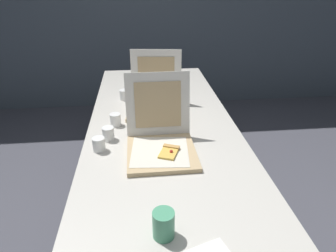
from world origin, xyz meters
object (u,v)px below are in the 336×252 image
cup_printed_front (164,224)px  cup_white_near_center (108,134)px  cup_white_far (124,95)px  pizza_box_middle (155,101)px  cup_white_near_left (99,144)px  table (162,130)px  cup_white_mid (115,120)px  pizza_box_front (161,141)px

cup_printed_front → cup_white_near_center: bearing=109.0°
cup_white_far → cup_printed_front: cup_printed_front is taller
pizza_box_middle → cup_white_near_left: (-0.31, -0.48, -0.02)m
table → cup_printed_front: bearing=-94.3°
cup_white_near_left → cup_white_near_center: bearing=70.1°
cup_white_near_center → cup_white_near_left: bearing=-109.9°
cup_white_near_center → cup_printed_front: 0.72m
pizza_box_middle → cup_white_mid: 0.32m
cup_white_near_center → pizza_box_middle: bearing=53.7°
pizza_box_middle → cup_white_far: (-0.21, 0.18, -0.02)m
table → pizza_box_front: (-0.03, -0.31, 0.10)m
cup_white_mid → cup_white_near_center: bearing=-99.8°
table → cup_white_near_left: 0.45m
cup_white_mid → cup_white_far: same height
cup_white_mid → cup_printed_front: 0.87m
table → cup_printed_front: (-0.06, -0.85, 0.10)m
cup_white_far → cup_printed_front: bearing=-82.3°
cup_white_mid → cup_printed_front: size_ratio=0.70×
table → cup_white_near_center: cup_white_near_center is taller
pizza_box_middle → cup_white_far: pizza_box_middle is taller
cup_white_near_left → cup_printed_front: (0.27, -0.58, 0.02)m
cup_printed_front → table: bearing=85.7°
pizza_box_middle → cup_white_near_left: bearing=-116.2°
table → cup_white_near_center: size_ratio=30.57×
pizza_box_front → cup_printed_front: bearing=-94.2°
pizza_box_front → cup_white_near_center: size_ratio=5.61×
cup_white_near_left → cup_white_far: bearing=80.9°
cup_white_mid → cup_white_near_center: same height
pizza_box_middle → cup_printed_front: bearing=-85.2°
cup_white_near_left → table: bearing=39.3°
table → cup_white_near_center: (-0.30, -0.17, 0.08)m
cup_white_far → cup_white_near_left: 0.67m
table → cup_white_near_center: bearing=-150.4°
pizza_box_front → cup_white_near_center: pizza_box_front is taller
table → cup_white_far: cup_white_far is taller
pizza_box_middle → cup_white_near_center: (-0.28, -0.38, -0.02)m
cup_white_far → cup_white_near_left: (-0.11, -0.66, 0.00)m
cup_white_mid → table: bearing=1.0°
cup_white_near_left → cup_white_near_center: 0.11m
table → cup_white_mid: cup_white_mid is taller
table → cup_white_near_left: bearing=-140.7°
cup_white_near_left → cup_printed_front: size_ratio=0.70×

